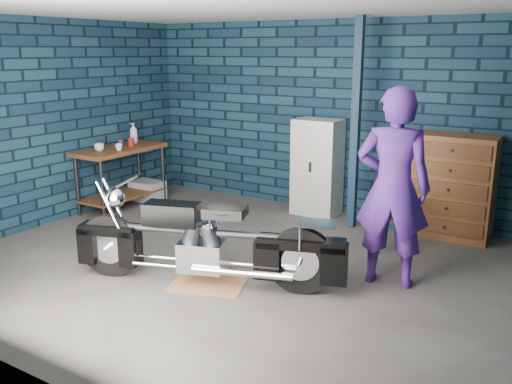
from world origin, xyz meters
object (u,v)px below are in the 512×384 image
at_px(workbench, 122,178).
at_px(shop_stool, 388,223).
at_px(motorcycle, 207,235).
at_px(storage_bin, 148,191).
at_px(locker, 317,167).
at_px(person, 393,188).
at_px(tool_chest, 453,187).

xyz_separation_m(workbench, shop_stool, (3.94, 0.30, -0.11)).
distance_m(motorcycle, storage_bin, 3.39).
bearing_deg(locker, shop_stool, -34.68).
bearing_deg(person, motorcycle, 22.22).
xyz_separation_m(person, locker, (-1.65, 1.79, -0.31)).
height_order(workbench, motorcycle, motorcycle).
bearing_deg(shop_stool, locker, 145.32).
height_order(locker, tool_chest, locker).
xyz_separation_m(tool_chest, shop_stool, (-0.49, -0.94, -0.30)).
xyz_separation_m(motorcycle, storage_bin, (-2.69, 2.04, -0.36)).
distance_m(storage_bin, tool_chest, 4.50).
xyz_separation_m(workbench, motorcycle, (2.71, -1.54, 0.06)).
bearing_deg(motorcycle, shop_stool, 36.88).
distance_m(workbench, locker, 2.87).
bearing_deg(tool_chest, storage_bin, -170.51).
xyz_separation_m(storage_bin, locker, (2.56, 0.74, 0.53)).
relative_size(motorcycle, person, 1.19).
bearing_deg(motorcycle, tool_chest, 38.88).
relative_size(person, locker, 1.45).
xyz_separation_m(person, storage_bin, (-4.21, 1.05, -0.83)).
relative_size(workbench, motorcycle, 0.60).
relative_size(workbench, locker, 1.03).
height_order(motorcycle, locker, locker).
xyz_separation_m(motorcycle, person, (1.52, 0.99, 0.47)).
bearing_deg(workbench, motorcycle, -29.60).
distance_m(workbench, tool_chest, 4.60).
height_order(tool_chest, shop_stool, tool_chest).
bearing_deg(tool_chest, locker, 180.00).
bearing_deg(person, locker, -58.10).
distance_m(storage_bin, shop_stool, 3.93).
bearing_deg(tool_chest, shop_stool, -117.67).
height_order(motorcycle, tool_chest, tool_chest).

